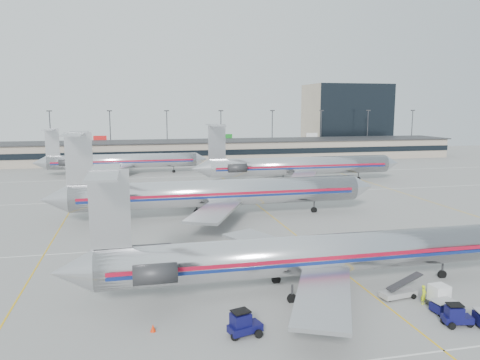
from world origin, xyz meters
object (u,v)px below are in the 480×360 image
object	(u,v)px
uld_container	(439,295)
jet_second_row	(213,193)
belt_loader	(399,292)
jet_foreground	(305,254)
tug_center	(456,316)

from	to	relation	value
uld_container	jet_second_row	bearing A→B (deg)	106.13
jet_second_row	belt_loader	distance (m)	34.58
jet_foreground	uld_container	size ratio (longest dim) A/B	25.18
jet_second_row	jet_foreground	bearing A→B (deg)	-83.77
jet_second_row	belt_loader	bearing A→B (deg)	-72.10
jet_foreground	jet_second_row	world-z (taller)	jet_second_row
jet_second_row	tug_center	world-z (taller)	jet_second_row
jet_foreground	uld_container	bearing A→B (deg)	-29.33
jet_foreground	belt_loader	xyz separation A→B (m)	(7.38, -3.42, -2.79)
tug_center	uld_container	distance (m)	3.71
tug_center	jet_foreground	bearing A→B (deg)	145.00
jet_second_row	uld_container	xyz separation A→B (m)	(12.95, -34.83, -2.89)
jet_second_row	tug_center	distance (m)	40.26
uld_container	tug_center	bearing A→B (deg)	-111.59
uld_container	jet_foreground	bearing A→B (deg)	146.40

